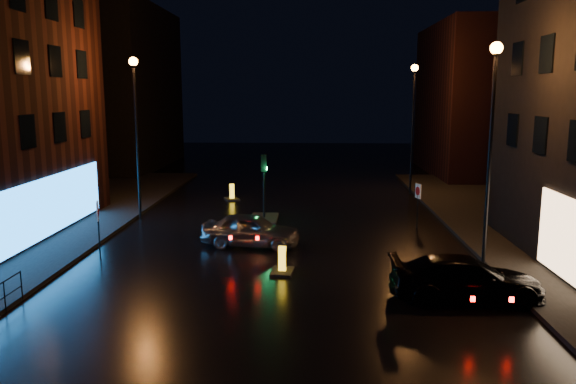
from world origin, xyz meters
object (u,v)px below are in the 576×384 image
at_px(bollard_near, 282,267).
at_px(road_sign_right, 418,195).
at_px(silver_hatchback, 251,230).
at_px(dark_sedan, 466,279).
at_px(road_sign_left, 98,216).
at_px(traffic_signal, 264,210).
at_px(bollard_far, 232,196).

height_order(bollard_near, road_sign_right, road_sign_right).
relative_size(silver_hatchback, road_sign_right, 1.91).
relative_size(dark_sedan, road_sign_left, 2.11).
distance_m(road_sign_left, road_sign_right, 14.89).
distance_m(traffic_signal, road_sign_right, 7.93).
distance_m(traffic_signal, dark_sedan, 13.57).
distance_m(traffic_signal, road_sign_left, 9.47).
bearing_deg(bollard_near, dark_sedan, -17.02).
relative_size(bollard_far, road_sign_left, 0.59).
bearing_deg(bollard_far, dark_sedan, -82.07).
height_order(silver_hatchback, dark_sedan, silver_hatchback).
height_order(bollard_near, road_sign_left, road_sign_left).
height_order(traffic_signal, bollard_far, traffic_signal).
relative_size(traffic_signal, road_sign_right, 1.56).
distance_m(bollard_near, road_sign_left, 7.82).
bearing_deg(traffic_signal, silver_hatchback, -91.66).
bearing_deg(dark_sedan, bollard_far, 30.48).
relative_size(dark_sedan, road_sign_right, 2.20).
distance_m(traffic_signal, bollard_near, 8.96).
xyz_separation_m(bollard_far, road_sign_left, (-3.61, -12.59, 1.51)).
distance_m(silver_hatchback, road_sign_right, 8.72).
bearing_deg(road_sign_right, road_sign_left, 6.12).
xyz_separation_m(traffic_signal, bollard_far, (-2.47, 5.44, -0.28)).
distance_m(silver_hatchback, dark_sedan, 9.77).
height_order(traffic_signal, road_sign_right, traffic_signal).
relative_size(bollard_far, road_sign_right, 0.61).
bearing_deg(dark_sedan, road_sign_right, -1.59).
bearing_deg(traffic_signal, road_sign_left, -130.39).
distance_m(bollard_far, road_sign_right, 12.40).
bearing_deg(dark_sedan, silver_hatchback, 50.85).
bearing_deg(dark_sedan, bollard_near, 67.41).
bearing_deg(road_sign_right, bollard_near, 33.23).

